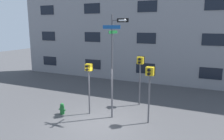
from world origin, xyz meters
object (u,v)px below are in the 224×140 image
at_px(pedestrian_signal_left, 89,75).
at_px(fire_hydrant, 62,109).
at_px(pedestrian_signal_right, 150,79).
at_px(street_sign_pole, 113,59).
at_px(pedestrian_signal_across, 140,67).

height_order(pedestrian_signal_left, fire_hydrant, pedestrian_signal_left).
bearing_deg(fire_hydrant, pedestrian_signal_right, 10.12).
relative_size(street_sign_pole, pedestrian_signal_left, 1.88).
bearing_deg(fire_hydrant, pedestrian_signal_left, 26.13).
bearing_deg(pedestrian_signal_left, pedestrian_signal_across, 49.30).
xyz_separation_m(street_sign_pole, fire_hydrant, (-2.61, -0.67, -2.68)).
xyz_separation_m(pedestrian_signal_right, pedestrian_signal_across, (-1.11, 2.17, 0.09)).
distance_m(pedestrian_signal_right, pedestrian_signal_across, 2.44).
bearing_deg(pedestrian_signal_across, pedestrian_signal_right, -63.01).
bearing_deg(pedestrian_signal_across, fire_hydrant, -137.98).
bearing_deg(pedestrian_signal_left, street_sign_pole, 1.81).
xyz_separation_m(pedestrian_signal_left, fire_hydrant, (-1.28, -0.63, -1.79)).
distance_m(street_sign_pole, fire_hydrant, 3.80).
height_order(street_sign_pole, fire_hydrant, street_sign_pole).
distance_m(pedestrian_signal_left, pedestrian_signal_right, 3.11).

